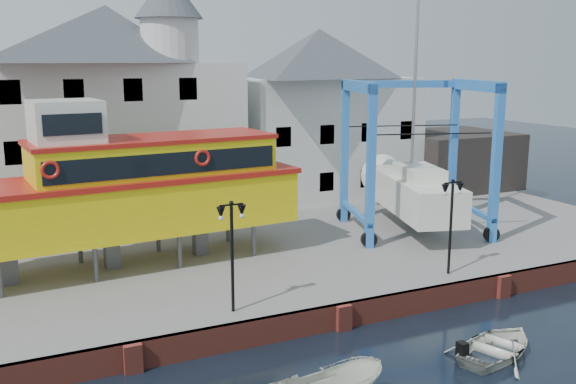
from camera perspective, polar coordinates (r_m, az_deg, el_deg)
name	(u,v)px	position (r m, az deg, el deg)	size (l,w,h in m)	color
ground	(342,329)	(25.24, 4.86, -12.07)	(140.00, 140.00, 0.00)	black
hardstanding	(239,244)	(34.45, -4.37, -4.64)	(44.00, 22.00, 1.00)	slate
quay_wall	(341,316)	(25.13, 4.76, -10.94)	(44.00, 0.47, 1.00)	brown
building_white_main	(114,109)	(39.02, -15.25, 7.12)	(14.00, 8.30, 14.00)	silver
building_white_right	(319,113)	(44.24, 2.73, 7.03)	(12.00, 8.00, 11.20)	silver
shed_dark	(451,159)	(48.57, 14.30, 2.82)	(8.00, 7.00, 4.00)	black
lamp_post_left	(232,228)	(23.27, -5.03, -3.24)	(1.12, 0.32, 4.20)	black
lamp_post_right	(452,203)	(28.22, 14.37, -0.92)	(1.12, 0.32, 4.20)	black
tour_boat	(109,190)	(29.10, -15.62, 0.13)	(17.53, 5.41, 7.52)	#59595E
travel_lift	(409,181)	(35.97, 10.68, 0.95)	(8.57, 10.64, 15.59)	blue
motorboat_b	(497,354)	(24.39, 18.12, -13.52)	(2.80, 3.92, 0.81)	silver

